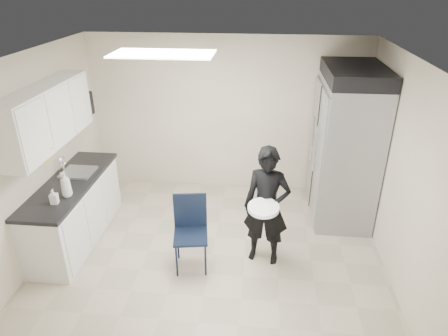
# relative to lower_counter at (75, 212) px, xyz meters

# --- Properties ---
(floor) EXTENTS (4.50, 4.50, 0.00)m
(floor) POSITION_rel_lower_counter_xyz_m (1.95, -0.20, -0.43)
(floor) COLOR tan
(floor) RESTS_ON ground
(ceiling) EXTENTS (4.50, 4.50, 0.00)m
(ceiling) POSITION_rel_lower_counter_xyz_m (1.95, -0.20, 2.17)
(ceiling) COLOR white
(ceiling) RESTS_ON back_wall
(back_wall) EXTENTS (4.50, 0.00, 4.50)m
(back_wall) POSITION_rel_lower_counter_xyz_m (1.95, 1.80, 0.87)
(back_wall) COLOR beige
(back_wall) RESTS_ON floor
(left_wall) EXTENTS (0.00, 4.00, 4.00)m
(left_wall) POSITION_rel_lower_counter_xyz_m (-0.30, -0.20, 0.87)
(left_wall) COLOR beige
(left_wall) RESTS_ON floor
(right_wall) EXTENTS (0.00, 4.00, 4.00)m
(right_wall) POSITION_rel_lower_counter_xyz_m (4.20, -0.20, 0.87)
(right_wall) COLOR beige
(right_wall) RESTS_ON floor
(ceiling_panel) EXTENTS (1.20, 0.60, 0.02)m
(ceiling_panel) POSITION_rel_lower_counter_xyz_m (1.35, 0.20, 2.14)
(ceiling_panel) COLOR white
(ceiling_panel) RESTS_ON ceiling
(lower_counter) EXTENTS (0.60, 1.90, 0.86)m
(lower_counter) POSITION_rel_lower_counter_xyz_m (0.00, 0.00, 0.00)
(lower_counter) COLOR silver
(lower_counter) RESTS_ON floor
(countertop) EXTENTS (0.64, 1.95, 0.05)m
(countertop) POSITION_rel_lower_counter_xyz_m (0.00, 0.00, 0.46)
(countertop) COLOR black
(countertop) RESTS_ON lower_counter
(sink) EXTENTS (0.42, 0.40, 0.14)m
(sink) POSITION_rel_lower_counter_xyz_m (0.02, 0.25, 0.44)
(sink) COLOR gray
(sink) RESTS_ON countertop
(faucet) EXTENTS (0.02, 0.02, 0.24)m
(faucet) POSITION_rel_lower_counter_xyz_m (-0.18, 0.25, 0.59)
(faucet) COLOR silver
(faucet) RESTS_ON countertop
(upper_cabinets) EXTENTS (0.35, 1.80, 0.75)m
(upper_cabinets) POSITION_rel_lower_counter_xyz_m (-0.13, 0.00, 1.40)
(upper_cabinets) COLOR silver
(upper_cabinets) RESTS_ON left_wall
(towel_dispenser) EXTENTS (0.22, 0.30, 0.35)m
(towel_dispenser) POSITION_rel_lower_counter_xyz_m (-0.19, 1.15, 1.19)
(towel_dispenser) COLOR black
(towel_dispenser) RESTS_ON left_wall
(notice_sticker_left) EXTENTS (0.00, 0.12, 0.07)m
(notice_sticker_left) POSITION_rel_lower_counter_xyz_m (-0.29, -0.10, 0.79)
(notice_sticker_left) COLOR yellow
(notice_sticker_left) RESTS_ON left_wall
(notice_sticker_right) EXTENTS (0.00, 0.12, 0.07)m
(notice_sticker_right) POSITION_rel_lower_counter_xyz_m (-0.29, 0.10, 0.75)
(notice_sticker_right) COLOR yellow
(notice_sticker_right) RESTS_ON left_wall
(commercial_fridge) EXTENTS (0.80, 1.35, 2.10)m
(commercial_fridge) POSITION_rel_lower_counter_xyz_m (3.78, 1.07, 0.62)
(commercial_fridge) COLOR gray
(commercial_fridge) RESTS_ON floor
(fridge_compressor) EXTENTS (0.80, 1.35, 0.20)m
(fridge_compressor) POSITION_rel_lower_counter_xyz_m (3.78, 1.07, 1.77)
(fridge_compressor) COLOR black
(fridge_compressor) RESTS_ON commercial_fridge
(folding_chair) EXTENTS (0.48, 0.48, 0.94)m
(folding_chair) POSITION_rel_lower_counter_xyz_m (1.72, -0.46, 0.04)
(folding_chair) COLOR black
(folding_chair) RESTS_ON floor
(man_tuxedo) EXTENTS (0.64, 0.48, 1.59)m
(man_tuxedo) POSITION_rel_lower_counter_xyz_m (2.65, -0.19, 0.36)
(man_tuxedo) COLOR black
(man_tuxedo) RESTS_ON floor
(bucket_lid) EXTENTS (0.43, 0.43, 0.05)m
(bucket_lid) POSITION_rel_lower_counter_xyz_m (2.60, -0.44, 0.50)
(bucket_lid) COLOR white
(bucket_lid) RESTS_ON man_tuxedo
(soap_bottle_a) EXTENTS (0.17, 0.17, 0.33)m
(soap_bottle_a) POSITION_rel_lower_counter_xyz_m (0.16, -0.37, 0.65)
(soap_bottle_a) COLOR white
(soap_bottle_a) RESTS_ON countertop
(soap_bottle_b) EXTENTS (0.10, 0.10, 0.19)m
(soap_bottle_b) POSITION_rel_lower_counter_xyz_m (0.09, -0.56, 0.57)
(soap_bottle_b) COLOR silver
(soap_bottle_b) RESTS_ON countertop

